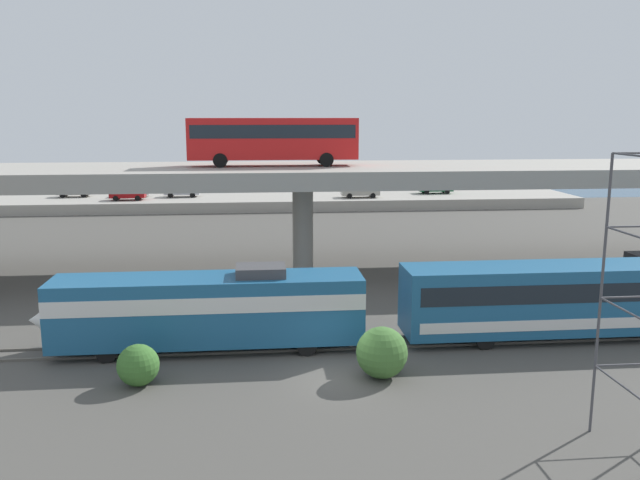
% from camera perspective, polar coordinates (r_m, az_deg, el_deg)
% --- Properties ---
extents(ground_plane, '(260.00, 260.00, 0.00)m').
position_cam_1_polar(ground_plane, '(29.70, 1.37, -11.74)').
color(ground_plane, '#4C4944').
extents(rail_strip_near, '(110.00, 0.12, 0.12)m').
position_cam_1_polar(rail_strip_near, '(32.72, 0.67, -9.45)').
color(rail_strip_near, '#59544C').
rests_on(rail_strip_near, ground_plane).
extents(rail_strip_far, '(110.00, 0.12, 0.12)m').
position_cam_1_polar(rail_strip_far, '(34.06, 0.41, -8.62)').
color(rail_strip_far, '#59544C').
rests_on(rail_strip_far, ground_plane).
extents(train_locomotive, '(16.01, 3.04, 4.18)m').
position_cam_1_polar(train_locomotive, '(32.70, -10.93, -5.73)').
color(train_locomotive, '#1E5984').
rests_on(train_locomotive, ground_plane).
extents(train_coach_lead, '(21.65, 3.04, 3.86)m').
position_cam_1_polar(train_coach_lead, '(37.28, 23.84, -4.46)').
color(train_coach_lead, '#1E5984').
rests_on(train_coach_lead, ground_plane).
extents(highway_overpass, '(96.00, 10.92, 7.76)m').
position_cam_1_polar(highway_overpass, '(47.55, -1.52, 5.52)').
color(highway_overpass, '#9E998E').
rests_on(highway_overpass, ground_plane).
extents(transit_bus_on_overpass, '(12.00, 2.68, 3.40)m').
position_cam_1_polar(transit_bus_on_overpass, '(47.61, -4.08, 8.89)').
color(transit_bus_on_overpass, red).
rests_on(transit_bus_on_overpass, highway_overpass).
extents(pier_parking_lot, '(74.01, 10.43, 1.29)m').
position_cam_1_polar(pier_parking_lot, '(82.99, -3.23, 3.35)').
color(pier_parking_lot, '#9E998E').
rests_on(pier_parking_lot, ground_plane).
extents(parked_car_0, '(4.34, 1.92, 1.50)m').
position_cam_1_polar(parked_car_0, '(84.09, -11.84, 4.20)').
color(parked_car_0, '#B7B7BC').
rests_on(parked_car_0, pier_parking_lot).
extents(parked_car_1, '(4.13, 1.91, 1.50)m').
position_cam_1_polar(parked_car_1, '(82.49, -16.35, 3.87)').
color(parked_car_1, maroon).
rests_on(parked_car_1, pier_parking_lot).
extents(parked_car_2, '(4.09, 1.82, 1.50)m').
position_cam_1_polar(parked_car_2, '(87.82, -20.54, 4.02)').
color(parked_car_2, '#9E998C').
rests_on(parked_car_2, pier_parking_lot).
extents(parked_car_3, '(4.69, 2.00, 1.50)m').
position_cam_1_polar(parked_car_3, '(81.87, 3.54, 4.24)').
color(parked_car_3, '#9E998C').
rests_on(parked_car_3, pier_parking_lot).
extents(parked_car_4, '(4.40, 1.95, 1.50)m').
position_cam_1_polar(parked_car_4, '(87.31, 9.93, 4.51)').
color(parked_car_4, '#0C4C26').
rests_on(parked_car_4, pier_parking_lot).
extents(parked_car_5, '(4.09, 1.86, 1.50)m').
position_cam_1_polar(parked_car_5, '(85.67, -15.85, 4.14)').
color(parked_car_5, silver).
rests_on(parked_car_5, pier_parking_lot).
extents(harbor_water, '(140.00, 36.00, 0.01)m').
position_cam_1_polar(harbor_water, '(105.90, -3.75, 4.61)').
color(harbor_water, '#2D5170').
rests_on(harbor_water, ground_plane).
extents(shrub_left, '(1.80, 1.80, 1.80)m').
position_cam_1_polar(shrub_left, '(29.52, -15.49, -10.41)').
color(shrub_left, '#386A2B').
rests_on(shrub_left, ground_plane).
extents(shrub_right, '(2.28, 2.28, 2.28)m').
position_cam_1_polar(shrub_right, '(29.35, 5.38, -9.69)').
color(shrub_right, '#417031').
rests_on(shrub_right, ground_plane).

